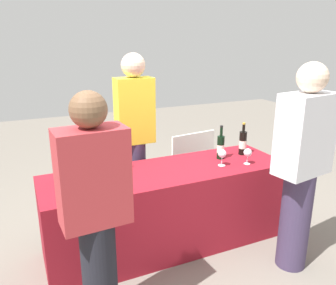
{
  "coord_description": "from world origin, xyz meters",
  "views": [
    {
      "loc": [
        -1.14,
        -2.51,
        1.82
      ],
      "look_at": [
        0.0,
        0.0,
        0.98
      ],
      "focal_mm": 36.34,
      "sensor_mm": 36.0,
      "label": 1
    }
  ],
  "objects": [
    {
      "name": "ground_plane",
      "position": [
        0.0,
        0.0,
        0.0
      ],
      "size": [
        12.0,
        12.0,
        0.0
      ],
      "primitive_type": "plane",
      "color": "slate"
    },
    {
      "name": "tasting_table",
      "position": [
        0.0,
        0.0,
        0.37
      ],
      "size": [
        2.16,
        0.67,
        0.73
      ],
      "primitive_type": "cube",
      "color": "maroon",
      "rests_on": "ground_plane"
    },
    {
      "name": "wine_bottle_0",
      "position": [
        -0.64,
        0.13,
        0.84
      ],
      "size": [
        0.07,
        0.07,
        0.31
      ],
      "color": "black",
      "rests_on": "tasting_table"
    },
    {
      "name": "wine_bottle_1",
      "position": [
        -0.44,
        0.15,
        0.85
      ],
      "size": [
        0.07,
        0.07,
        0.33
      ],
      "color": "black",
      "rests_on": "tasting_table"
    },
    {
      "name": "wine_bottle_2",
      "position": [
        0.58,
        0.06,
        0.85
      ],
      "size": [
        0.07,
        0.07,
        0.32
      ],
      "color": "black",
      "rests_on": "tasting_table"
    },
    {
      "name": "wine_bottle_3",
      "position": [
        0.84,
        0.08,
        0.85
      ],
      "size": [
        0.07,
        0.07,
        0.32
      ],
      "color": "black",
      "rests_on": "tasting_table"
    },
    {
      "name": "wine_glass_0",
      "position": [
        -0.67,
        -0.13,
        0.83
      ],
      "size": [
        0.07,
        0.07,
        0.14
      ],
      "color": "silver",
      "rests_on": "tasting_table"
    },
    {
      "name": "wine_glass_1",
      "position": [
        0.48,
        -0.1,
        0.84
      ],
      "size": [
        0.08,
        0.08,
        0.15
      ],
      "color": "silver",
      "rests_on": "tasting_table"
    },
    {
      "name": "wine_glass_2",
      "position": [
        0.72,
        -0.16,
        0.84
      ],
      "size": [
        0.07,
        0.07,
        0.15
      ],
      "color": "silver",
      "rests_on": "tasting_table"
    },
    {
      "name": "ice_bucket",
      "position": [
        -0.81,
        0.0,
        0.83
      ],
      "size": [
        0.18,
        0.18,
        0.19
      ],
      "primitive_type": "cylinder",
      "color": "silver",
      "rests_on": "tasting_table"
    },
    {
      "name": "server_pouring",
      "position": [
        -0.1,
        0.56,
        0.94
      ],
      "size": [
        0.37,
        0.23,
        1.71
      ],
      "rotation": [
        0.0,
        0.0,
        3.13
      ],
      "color": "#3F3351",
      "rests_on": "ground_plane"
    },
    {
      "name": "guest_0",
      "position": [
        -0.79,
        -0.69,
        0.84
      ],
      "size": [
        0.41,
        0.24,
        1.56
      ],
      "rotation": [
        0.0,
        0.0,
        0.06
      ],
      "color": "black",
      "rests_on": "ground_plane"
    },
    {
      "name": "guest_1",
      "position": [
        0.81,
        -0.71,
        0.9
      ],
      "size": [
        0.47,
        0.3,
        1.67
      ],
      "rotation": [
        0.0,
        0.0,
        0.15
      ],
      "color": "#3F3351",
      "rests_on": "ground_plane"
    },
    {
      "name": "menu_board",
      "position": [
        0.77,
        0.94,
        0.37
      ],
      "size": [
        0.62,
        0.11,
        0.74
      ],
      "primitive_type": "cube",
      "rotation": [
        0.0,
        0.0,
        0.13
      ],
      "color": "white",
      "rests_on": "ground_plane"
    }
  ]
}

